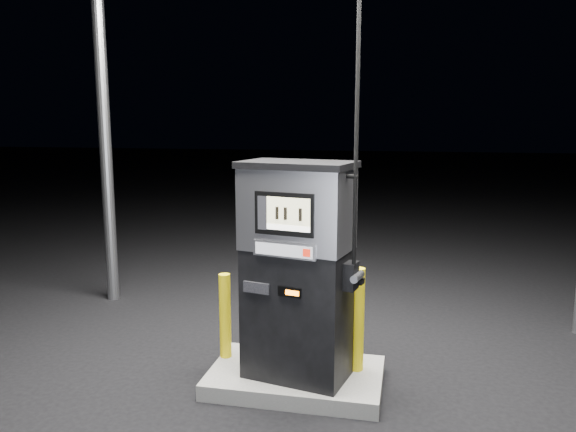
# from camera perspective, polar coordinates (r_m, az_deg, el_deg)

# --- Properties ---
(ground) EXTENTS (80.00, 80.00, 0.00)m
(ground) POSITION_cam_1_polar(r_m,az_deg,el_deg) (5.52, 0.80, -16.78)
(ground) COLOR black
(ground) RESTS_ON ground
(pump_island) EXTENTS (1.60, 1.00, 0.15)m
(pump_island) POSITION_cam_1_polar(r_m,az_deg,el_deg) (5.48, 0.81, -16.08)
(pump_island) COLOR slate
(pump_island) RESTS_ON ground
(fuel_dispenser) EXTENTS (1.13, 0.77, 4.07)m
(fuel_dispenser) POSITION_cam_1_polar(r_m,az_deg,el_deg) (5.00, 0.97, -5.40)
(fuel_dispenser) COLOR black
(fuel_dispenser) RESTS_ON pump_island
(bollard_left) EXTENTS (0.12, 0.12, 0.84)m
(bollard_left) POSITION_cam_1_polar(r_m,az_deg,el_deg) (5.61, -6.41, -10.04)
(bollard_left) COLOR yellow
(bollard_left) RESTS_ON pump_island
(bollard_right) EXTENTS (0.15, 0.15, 0.98)m
(bollard_right) POSITION_cam_1_polar(r_m,az_deg,el_deg) (5.32, 7.04, -10.39)
(bollard_right) COLOR yellow
(bollard_right) RESTS_ON pump_island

